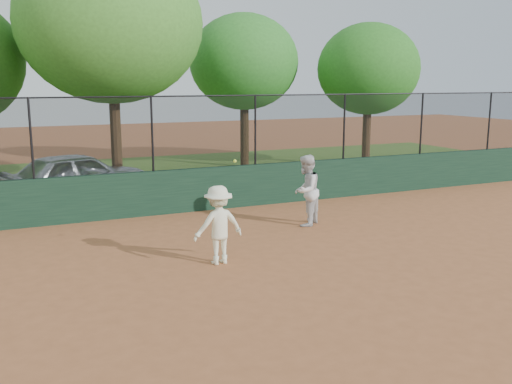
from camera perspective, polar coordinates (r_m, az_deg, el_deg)
name	(u,v)px	position (r m, az deg, el deg)	size (l,w,h in m)	color
ground	(266,281)	(10.47, 0.99, -8.92)	(80.00, 80.00, 0.00)	#A95F36
back_wall	(172,192)	(15.76, -8.38, 0.04)	(26.00, 0.20, 1.20)	#193825
grass_strip	(127,179)	(21.61, -12.76, 1.25)	(36.00, 12.00, 0.01)	#37591B
parked_car	(78,176)	(18.08, -17.35, 1.54)	(1.77, 4.40, 1.50)	#B5B9BF
player_second	(306,190)	(14.28, 5.02, 0.16)	(0.87, 0.67, 1.78)	silver
player_main	(218,225)	(11.28, -3.77, -3.30)	(1.04, 0.65, 2.11)	white
fence_assembly	(169,132)	(15.53, -8.65, 5.96)	(26.00, 0.06, 2.00)	black
tree_2	(111,23)	(19.83, -14.34, 16.05)	(6.03, 5.49, 8.04)	#442D18
tree_3	(244,62)	(24.00, -1.19, 12.86)	(4.54, 4.13, 6.31)	#392613
tree_4	(369,69)	(24.57, 11.22, 11.95)	(4.36, 3.96, 5.95)	#4B2F1A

